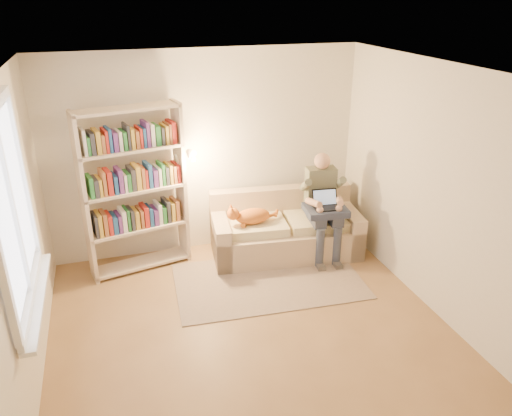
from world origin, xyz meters
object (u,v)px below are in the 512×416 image
object	(u,v)px
person	(323,201)
bookshelf	(134,183)
cat	(252,216)
laptop	(323,203)
sofa	(285,232)

from	to	relation	value
person	bookshelf	size ratio (longest dim) A/B	0.66
person	cat	world-z (taller)	person
cat	laptop	world-z (taller)	laptop
cat	bookshelf	distance (m)	1.49
person	bookshelf	world-z (taller)	bookshelf
cat	laptop	bearing A→B (deg)	-9.08
sofa	person	world-z (taller)	person
sofa	person	distance (m)	0.67
laptop	bookshelf	world-z (taller)	bookshelf
sofa	laptop	bearing A→B (deg)	-32.14
sofa	person	xyz separation A→B (m)	(0.43, -0.20, 0.47)
bookshelf	sofa	bearing A→B (deg)	-16.93
sofa	bookshelf	distance (m)	2.04
person	bookshelf	bearing A→B (deg)	177.68
cat	sofa	bearing A→B (deg)	14.75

